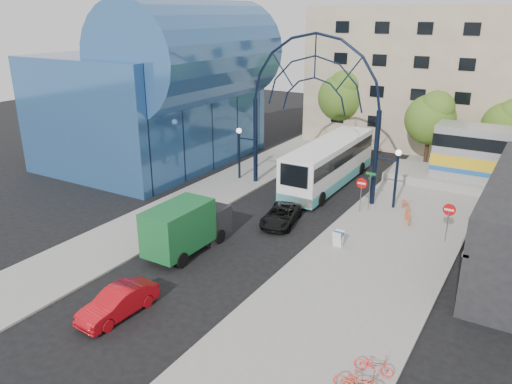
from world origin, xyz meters
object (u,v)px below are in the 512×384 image
Objects in this scene: bike_near_b at (408,215)px; red_sedan at (118,303)px; stop_sign at (361,186)px; green_truck at (187,226)px; tree_north_a at (432,117)px; bike_far_a at (374,365)px; do_not_enter_sign at (449,214)px; street_name_sign at (370,183)px; bike_far_c at (359,382)px; tree_north_c at (508,124)px; sandwich_board at (338,237)px; gateway_arch at (314,83)px; black_suv at (281,215)px; bike_near_a at (406,204)px; city_bus at (329,163)px; tree_north_b at (343,94)px.

red_sedan is at bearing -141.58° from bike_near_b.
green_truck reaches higher than stop_sign.
tree_north_a is 26.21m from green_truck.
tree_north_a is at bearing 4.02° from bike_far_a.
do_not_enter_sign is 15.68m from green_truck.
street_name_sign is 3.45m from bike_near_b.
tree_north_c is at bearing -10.07° from bike_far_c.
do_not_enter_sign reaches higher than sandwich_board.
stop_sign is 0.36× the size of tree_north_a.
street_name_sign is at bearing 155.84° from do_not_enter_sign.
stop_sign is at bearing -114.69° from tree_north_c.
black_suv is at bearing -81.99° from gateway_arch.
sandwich_board is at bearing -106.55° from tree_north_c.
bike_near_a is 19.46m from bike_far_c.
bike_near_b is (8.71, 17.67, -0.02)m from red_sedan.
black_suv is at bearing -105.74° from tree_north_a.
stop_sign is (4.80, -2.00, -6.56)m from gateway_arch.
tree_north_c is 30.35m from green_truck.
bike_far_a is (5.88, -16.42, -1.60)m from street_name_sign.
street_name_sign is at bearing -40.76° from city_bus.
gateway_arch is 5.46× the size of stop_sign.
stop_sign is 18.71m from red_sedan.
city_bus is at bearing 22.08° from bike_far_a.
city_bus is at bearing -136.02° from tree_north_c.
tree_north_c is (12.12, 13.93, -4.28)m from gateway_arch.
green_truck is at bearing -98.71° from gateway_arch.
tree_north_a is 3.69× the size of bike_far_c.
red_sedan is at bearing -106.50° from stop_sign.
bike_far_a is (6.28, -15.81, -1.46)m from stop_sign.
bike_near_a is 0.95× the size of bike_near_b.
city_bus is 9.26m from bike_near_b.
street_name_sign is at bearing 139.30° from bike_near_b.
bike_near_b is at bearing 1.17° from bike_far_c.
do_not_enter_sign is at bearing -83.88° from bike_near_a.
stop_sign is 1.59× the size of bike_far_a.
red_sedan is at bearing -147.02° from bike_near_a.
sandwich_board is 11.90m from city_bus.
red_sedan is (3.37, -35.83, -4.60)m from tree_north_b.
black_suv is at bearing 30.44° from bike_far_c.
tree_north_b is 23.43m from black_suv.
city_bus is (-5.18, 10.66, 1.13)m from sandwich_board.
bike_near_a is (-4.63, -13.93, -3.72)m from tree_north_c.
do_not_enter_sign is 0.89× the size of street_name_sign.
sandwich_board is 4.92m from black_suv.
green_truck reaches higher than sandwich_board.
tree_north_c reaches higher than bike_far_c.
city_bus is (-11.70, -11.29, -2.40)m from tree_north_c.
city_bus is at bearing 80.91° from gateway_arch.
green_truck is at bearing -145.79° from do_not_enter_sign.
tree_north_b reaches higher than street_name_sign.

